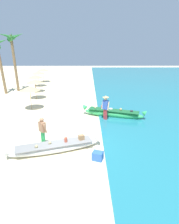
# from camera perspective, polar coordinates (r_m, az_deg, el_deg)

# --- Properties ---
(ground_plane) EXTENTS (80.00, 80.00, 0.00)m
(ground_plane) POSITION_cam_1_polar(r_m,az_deg,el_deg) (10.40, -7.46, -10.15)
(ground_plane) COLOR beige
(boat_white_foreground) EXTENTS (4.65, 2.07, 0.73)m
(boat_white_foreground) POSITION_cam_1_polar(r_m,az_deg,el_deg) (9.97, -10.01, -10.04)
(boat_white_foreground) COLOR white
(boat_white_foreground) RESTS_ON ground
(boat_green_midground) EXTENTS (4.52, 2.04, 0.82)m
(boat_green_midground) POSITION_cam_1_polar(r_m,az_deg,el_deg) (14.31, 6.95, -0.39)
(boat_green_midground) COLOR #38B760
(boat_green_midground) RESTS_ON ground
(person_vendor_hatted) EXTENTS (0.57, 0.48, 1.82)m
(person_vendor_hatted) POSITION_cam_1_polar(r_m,az_deg,el_deg) (13.38, 4.69, 1.66)
(person_vendor_hatted) COLOR #B2383D
(person_vendor_hatted) RESTS_ON ground
(person_tourist_customer) EXTENTS (0.52, 0.52, 1.61)m
(person_tourist_customer) POSITION_cam_1_polar(r_m,az_deg,el_deg) (10.27, -13.54, -5.24)
(person_tourist_customer) COLOR green
(person_tourist_customer) RESTS_ON ground
(parasol_row_0) EXTENTS (1.60, 1.60, 1.91)m
(parasol_row_0) POSITION_cam_1_polar(r_m,az_deg,el_deg) (16.26, -17.05, 6.57)
(parasol_row_0) COLOR #8E6B47
(parasol_row_0) RESTS_ON ground
(parasol_row_1) EXTENTS (1.60, 1.60, 1.91)m
(parasol_row_1) POSITION_cam_1_polar(r_m,az_deg,el_deg) (19.45, -15.67, 8.67)
(parasol_row_1) COLOR #8E6B47
(parasol_row_1) RESTS_ON ground
(parasol_row_2) EXTENTS (1.60, 1.60, 1.91)m
(parasol_row_2) POSITION_cam_1_polar(r_m,az_deg,el_deg) (22.35, -15.62, 9.96)
(parasol_row_2) COLOR #8E6B47
(parasol_row_2) RESTS_ON ground
(parasol_row_3) EXTENTS (1.60, 1.60, 1.91)m
(parasol_row_3) POSITION_cam_1_polar(r_m,az_deg,el_deg) (25.41, -14.80, 11.07)
(parasol_row_3) COLOR #8E6B47
(parasol_row_3) RESTS_ON ground
(parasol_row_4) EXTENTS (1.60, 1.60, 1.91)m
(parasol_row_4) POSITION_cam_1_polar(r_m,az_deg,el_deg) (28.26, -13.44, 11.94)
(parasol_row_4) COLOR #8E6B47
(parasol_row_4) RESTS_ON ground
(palm_tree_tall_inland) EXTENTS (2.63, 2.54, 6.30)m
(palm_tree_tall_inland) POSITION_cam_1_polar(r_m,az_deg,el_deg) (23.37, -21.57, 17.72)
(palm_tree_tall_inland) COLOR brown
(palm_tree_tall_inland) RESTS_ON ground
(cooler_box) EXTENTS (0.58, 0.53, 0.40)m
(cooler_box) POSITION_cam_1_polar(r_m,az_deg,el_deg) (9.23, 2.41, -12.67)
(cooler_box) COLOR blue
(cooler_box) RESTS_ON ground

